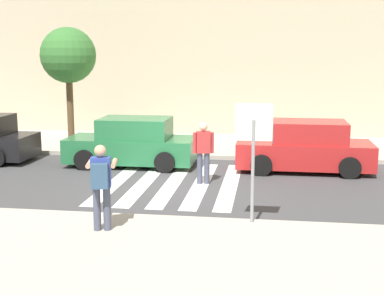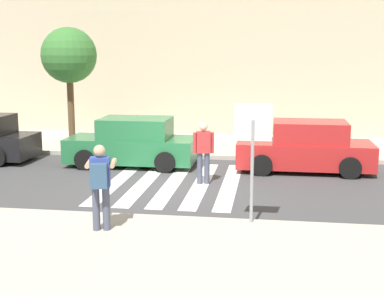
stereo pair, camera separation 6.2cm
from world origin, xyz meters
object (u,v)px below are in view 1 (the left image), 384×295
parked_car_green (132,143)px  parked_car_red (305,148)px  stop_sign (253,137)px  photographer_with_backpack (101,180)px  pedestrian_crossing (203,149)px  street_tree_west (68,56)px

parked_car_green → parked_car_red: same height
stop_sign → parked_car_green: (-4.03, 5.69, -1.22)m
photographer_with_backpack → parked_car_green: (-1.10, 6.66, -0.44)m
photographer_with_backpack → pedestrian_crossing: size_ratio=1.00×
parked_car_red → street_tree_west: size_ratio=0.94×
stop_sign → street_tree_west: 10.41m
stop_sign → street_tree_west: (-6.84, 7.70, 1.51)m
street_tree_west → stop_sign: bearing=-48.4°
pedestrian_crossing → street_tree_west: street_tree_west is taller
pedestrian_crossing → street_tree_west: size_ratio=0.40×
parked_car_green → pedestrian_crossing: bearing=-38.9°
stop_sign → photographer_with_backpack: 3.18m
stop_sign → pedestrian_crossing: (-1.47, 3.63, -0.97)m
photographer_with_backpack → parked_car_red: photographer_with_backpack is taller
parked_car_red → street_tree_west: street_tree_west is taller
photographer_with_backpack → parked_car_red: bearing=56.8°
photographer_with_backpack → pedestrian_crossing: photographer_with_backpack is taller
pedestrian_crossing → parked_car_green: 3.30m
street_tree_west → pedestrian_crossing: bearing=-37.2°
pedestrian_crossing → parked_car_green: bearing=141.1°
photographer_with_backpack → stop_sign: bearing=18.2°
stop_sign → pedestrian_crossing: bearing=112.0°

